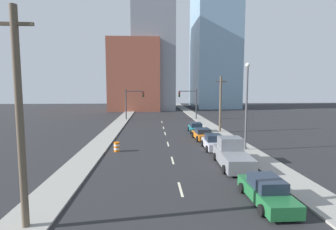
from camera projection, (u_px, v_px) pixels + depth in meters
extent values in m
cube|color=gray|center=(124.00, 117.00, 55.82)|extent=(2.54, 98.71, 0.13)
cube|color=gray|center=(196.00, 117.00, 56.74)|extent=(2.54, 98.71, 0.13)
cube|color=beige|center=(181.00, 189.00, 16.55)|extent=(0.16, 2.40, 0.01)
cube|color=beige|center=(173.00, 160.00, 23.14)|extent=(0.16, 2.40, 0.01)
cube|color=beige|center=(168.00, 144.00, 29.81)|extent=(0.16, 2.40, 0.01)
cube|color=beige|center=(165.00, 133.00, 36.68)|extent=(0.16, 2.40, 0.01)
cube|color=beige|center=(164.00, 128.00, 41.90)|extent=(0.16, 2.40, 0.01)
cube|color=beige|center=(162.00, 122.00, 49.12)|extent=(0.16, 2.40, 0.01)
cube|color=#9E513D|center=(135.00, 76.00, 76.03)|extent=(14.00, 16.00, 19.60)
cube|color=gray|center=(153.00, 59.00, 79.76)|extent=(12.00, 20.00, 30.10)
cube|color=#7A9EB7|center=(214.00, 43.00, 84.31)|extent=(13.00, 20.00, 41.14)
cylinder|color=#38383D|center=(126.00, 105.00, 51.72)|extent=(0.24, 0.24, 6.11)
cylinder|color=#38383D|center=(135.00, 91.00, 51.54)|extent=(3.44, 0.16, 0.16)
cube|color=black|center=(143.00, 94.00, 51.71)|extent=(0.34, 0.32, 1.10)
cylinder|color=red|center=(143.00, 93.00, 51.51)|extent=(0.22, 0.04, 0.22)
cylinder|color=#593F0C|center=(143.00, 94.00, 51.54)|extent=(0.22, 0.04, 0.22)
cylinder|color=#0C3F14|center=(143.00, 96.00, 51.58)|extent=(0.22, 0.04, 0.22)
cylinder|color=#38383D|center=(196.00, 104.00, 52.55)|extent=(0.24, 0.24, 6.11)
cylinder|color=#38383D|center=(188.00, 91.00, 52.17)|extent=(3.44, 0.16, 0.16)
cube|color=black|center=(179.00, 94.00, 52.13)|extent=(0.34, 0.32, 1.10)
cylinder|color=red|center=(179.00, 93.00, 51.93)|extent=(0.22, 0.04, 0.22)
cylinder|color=#593F0C|center=(179.00, 94.00, 51.96)|extent=(0.22, 0.04, 0.22)
cylinder|color=#0C3F14|center=(179.00, 96.00, 52.00)|extent=(0.22, 0.04, 0.22)
cylinder|color=brown|center=(20.00, 121.00, 11.39)|extent=(0.32, 0.32, 9.86)
cube|color=brown|center=(14.00, 24.00, 10.96)|extent=(1.60, 0.14, 0.14)
cylinder|color=brown|center=(220.00, 104.00, 37.37)|extent=(0.32, 0.32, 8.04)
cube|color=brown|center=(221.00, 82.00, 37.04)|extent=(1.60, 0.14, 0.14)
cylinder|color=orange|center=(117.00, 151.00, 26.33)|extent=(0.56, 0.56, 0.19)
cylinder|color=white|center=(117.00, 149.00, 26.31)|extent=(0.56, 0.56, 0.19)
cylinder|color=orange|center=(117.00, 147.00, 26.29)|extent=(0.56, 0.56, 0.19)
cylinder|color=white|center=(117.00, 145.00, 26.27)|extent=(0.56, 0.56, 0.19)
cylinder|color=orange|center=(117.00, 143.00, 26.25)|extent=(0.56, 0.56, 0.19)
cylinder|color=#4C4C51|center=(246.00, 110.00, 26.29)|extent=(0.20, 0.20, 8.40)
sphere|color=white|center=(248.00, 65.00, 25.83)|extent=(0.44, 0.44, 0.44)
cube|color=#1E6033|center=(266.00, 194.00, 14.54)|extent=(1.71, 4.75, 0.68)
cube|color=#1E2838|center=(267.00, 183.00, 14.47)|extent=(1.51, 2.14, 0.61)
cylinder|color=black|center=(242.00, 188.00, 15.97)|extent=(0.22, 0.60, 0.60)
cylinder|color=black|center=(270.00, 187.00, 16.07)|extent=(0.22, 0.60, 0.60)
cylinder|color=black|center=(262.00, 210.00, 13.04)|extent=(0.22, 0.60, 0.60)
cylinder|color=black|center=(296.00, 209.00, 13.15)|extent=(0.22, 0.60, 0.60)
cube|color=slate|center=(232.00, 158.00, 21.30)|extent=(2.36, 5.99, 1.05)
cube|color=slate|center=(230.00, 143.00, 22.08)|extent=(1.92, 1.85, 1.01)
cylinder|color=black|center=(215.00, 157.00, 23.15)|extent=(0.25, 0.66, 0.65)
cylinder|color=black|center=(239.00, 156.00, 23.18)|extent=(0.25, 0.66, 0.65)
cylinder|color=black|center=(224.00, 169.00, 19.51)|extent=(0.25, 0.66, 0.65)
cylinder|color=black|center=(253.00, 169.00, 19.54)|extent=(0.25, 0.66, 0.65)
cube|color=#B2B2BC|center=(214.00, 144.00, 27.35)|extent=(1.88, 4.40, 0.70)
cube|color=#1E2838|center=(214.00, 138.00, 27.28)|extent=(1.62, 1.99, 0.64)
cylinder|color=black|center=(202.00, 143.00, 28.67)|extent=(0.23, 0.68, 0.68)
cylinder|color=black|center=(219.00, 143.00, 28.75)|extent=(0.23, 0.68, 0.68)
cylinder|color=black|center=(207.00, 149.00, 25.98)|extent=(0.23, 0.68, 0.68)
cylinder|color=black|center=(226.00, 149.00, 26.06)|extent=(0.23, 0.68, 0.68)
cube|color=orange|center=(203.00, 135.00, 32.51)|extent=(2.12, 4.47, 0.59)
cube|color=#1E2838|center=(203.00, 131.00, 32.45)|extent=(1.76, 2.06, 0.57)
cylinder|color=black|center=(193.00, 135.00, 33.75)|extent=(0.26, 0.73, 0.71)
cylinder|color=black|center=(207.00, 134.00, 33.97)|extent=(0.26, 0.73, 0.71)
cylinder|color=black|center=(197.00, 139.00, 31.07)|extent=(0.26, 0.73, 0.71)
cylinder|color=black|center=(213.00, 138.00, 31.29)|extent=(0.26, 0.73, 0.71)
cube|color=#196B75|center=(196.00, 129.00, 37.60)|extent=(1.72, 4.32, 0.63)
cube|color=#1E2838|center=(196.00, 125.00, 37.54)|extent=(1.51, 1.94, 0.59)
cylinder|color=black|center=(188.00, 129.00, 38.90)|extent=(0.22, 0.64, 0.64)
cylinder|color=black|center=(200.00, 129.00, 39.00)|extent=(0.22, 0.64, 0.64)
cylinder|color=black|center=(191.00, 132.00, 36.24)|extent=(0.22, 0.64, 0.64)
cylinder|color=black|center=(204.00, 132.00, 36.34)|extent=(0.22, 0.64, 0.64)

